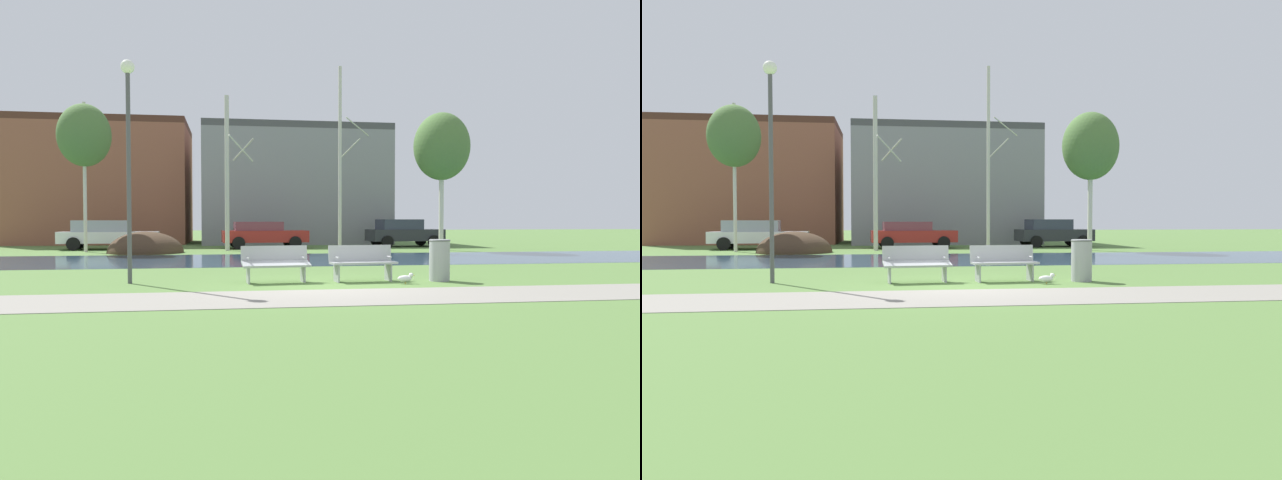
% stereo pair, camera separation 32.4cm
% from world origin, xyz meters
% --- Properties ---
extents(ground_plane, '(120.00, 120.00, 0.00)m').
position_xyz_m(ground_plane, '(0.00, 10.00, 0.00)').
color(ground_plane, '#517538').
extents(paved_path_strip, '(60.00, 2.40, 0.01)m').
position_xyz_m(paved_path_strip, '(0.00, -1.90, 0.01)').
color(paved_path_strip, gray).
rests_on(paved_path_strip, ground).
extents(river_band, '(80.00, 6.93, 0.01)m').
position_xyz_m(river_band, '(0.00, 8.97, 0.00)').
color(river_band, '#2D475B').
rests_on(river_band, ground).
extents(soil_mound, '(3.35, 3.53, 1.92)m').
position_xyz_m(soil_mound, '(-5.85, 14.31, 0.00)').
color(soil_mound, '#423021').
rests_on(soil_mound, ground).
extents(bench_left, '(1.64, 0.70, 0.87)m').
position_xyz_m(bench_left, '(-1.06, 0.91, 0.47)').
color(bench_left, '#9EA0A3').
rests_on(bench_left, ground).
extents(bench_right, '(1.64, 0.70, 0.87)m').
position_xyz_m(bench_right, '(1.04, 0.91, 0.47)').
color(bench_right, '#9EA0A3').
rests_on(bench_right, ground).
extents(trash_bin, '(0.52, 0.52, 1.01)m').
position_xyz_m(trash_bin, '(2.91, 0.66, 0.52)').
color(trash_bin, '#999B9E').
rests_on(trash_bin, ground).
extents(seagull, '(0.41, 0.15, 0.25)m').
position_xyz_m(seagull, '(1.91, 0.20, 0.13)').
color(seagull, white).
rests_on(seagull, ground).
extents(streetlamp, '(0.32, 0.32, 5.19)m').
position_xyz_m(streetlamp, '(-4.44, 1.24, 3.48)').
color(streetlamp, '#4C4C51').
rests_on(streetlamp, ground).
extents(birch_far_left, '(2.38, 2.38, 6.86)m').
position_xyz_m(birch_far_left, '(-8.66, 15.32, 5.33)').
color(birch_far_left, beige).
rests_on(birch_far_left, ground).
extents(birch_left, '(1.39, 2.52, 7.42)m').
position_xyz_m(birch_left, '(-2.17, 15.56, 3.78)').
color(birch_left, beige).
rests_on(birch_left, ground).
extents(birch_center_left, '(1.54, 2.45, 9.02)m').
position_xyz_m(birch_center_left, '(3.33, 15.54, 4.56)').
color(birch_center_left, beige).
rests_on(birch_center_left, ground).
extents(birch_center, '(2.70, 2.70, 6.65)m').
position_xyz_m(birch_center, '(8.03, 14.17, 5.00)').
color(birch_center, beige).
rests_on(birch_center, ground).
extents(parked_van_nearest_white, '(4.91, 2.32, 1.46)m').
position_xyz_m(parked_van_nearest_white, '(-8.18, 17.79, 0.77)').
color(parked_van_nearest_white, silver).
rests_on(parked_van_nearest_white, ground).
extents(parked_sedan_second_red, '(4.51, 2.28, 1.38)m').
position_xyz_m(parked_sedan_second_red, '(-0.37, 17.67, 0.74)').
color(parked_sedan_second_red, maroon).
rests_on(parked_sedan_second_red, ground).
extents(parked_hatch_third_dark, '(4.19, 2.30, 1.51)m').
position_xyz_m(parked_hatch_third_dark, '(7.42, 18.40, 0.79)').
color(parked_hatch_third_dark, '#282B30').
rests_on(parked_hatch_third_dark, ground).
extents(building_brick_low, '(10.92, 7.38, 7.60)m').
position_xyz_m(building_brick_low, '(-10.15, 26.16, 3.80)').
color(building_brick_low, brown).
rests_on(building_brick_low, ground).
extents(building_grey_warehouse, '(11.32, 7.80, 7.24)m').
position_xyz_m(building_grey_warehouse, '(1.99, 24.79, 3.62)').
color(building_grey_warehouse, gray).
rests_on(building_grey_warehouse, ground).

